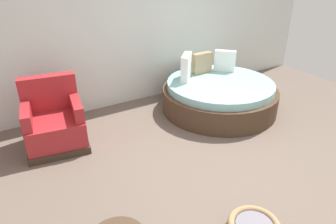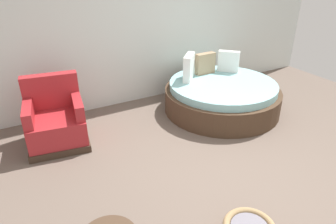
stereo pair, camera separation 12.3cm
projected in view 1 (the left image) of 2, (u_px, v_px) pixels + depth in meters
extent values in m
cube|color=#66564C|center=(225.00, 170.00, 3.85)|extent=(8.00, 8.00, 0.02)
cube|color=silver|center=(133.00, 22.00, 5.18)|extent=(8.00, 0.12, 2.83)
cylinder|color=#473323|center=(219.00, 99.00, 5.30)|extent=(1.96, 1.96, 0.39)
cylinder|color=#8CC6CC|center=(220.00, 85.00, 5.19)|extent=(1.80, 1.80, 0.12)
cube|color=white|center=(225.00, 61.00, 5.58)|extent=(0.35, 0.36, 0.38)
cube|color=tan|center=(202.00, 63.00, 5.47)|extent=(0.37, 0.13, 0.37)
cube|color=white|center=(186.00, 67.00, 5.17)|extent=(0.38, 0.40, 0.43)
cube|color=#38281E|center=(58.00, 142.00, 4.33)|extent=(0.91, 0.91, 0.10)
cube|color=#A32328|center=(56.00, 129.00, 4.23)|extent=(0.86, 0.86, 0.34)
cube|color=#A32328|center=(49.00, 93.00, 4.30)|extent=(0.78, 0.27, 0.50)
cube|color=#A32328|center=(26.00, 115.00, 3.99)|extent=(0.22, 0.69, 0.22)
cube|color=#A32328|center=(76.00, 107.00, 4.21)|extent=(0.22, 0.69, 0.22)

